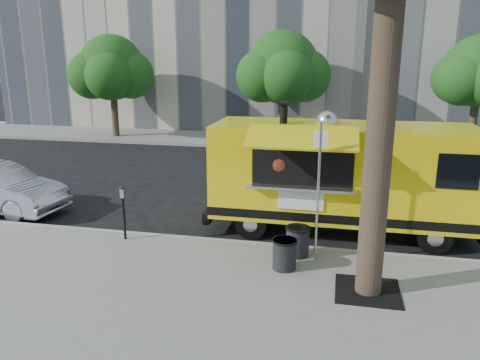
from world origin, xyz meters
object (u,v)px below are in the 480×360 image
object	(u,v)px
parking_meter	(123,206)
trash_bin_left	(284,253)
far_tree_c	(479,71)
far_tree_a	(112,68)
sign_post	(318,184)
food_truck	(339,174)
trash_bin_right	(298,240)
far_tree_b	(282,68)

from	to	relation	value
parking_meter	trash_bin_left	bearing A→B (deg)	-11.62
far_tree_c	trash_bin_left	xyz separation A→B (m)	(-7.06, -14.56, -3.23)
far_tree_a	sign_post	bearing A→B (deg)	-50.17
trash_bin_left	far_tree_a	bearing A→B (deg)	127.12
far_tree_a	sign_post	world-z (taller)	far_tree_a
parking_meter	food_truck	distance (m)	5.36
far_tree_c	far_tree_a	bearing A→B (deg)	-179.68
far_tree_a	sign_post	size ratio (longest dim) A/B	1.79
far_tree_c	parking_meter	size ratio (longest dim) A/B	3.90
far_tree_c	trash_bin_right	bearing A→B (deg)	-116.33
far_tree_c	sign_post	size ratio (longest dim) A/B	1.74
far_tree_b	far_tree_c	size ratio (longest dim) A/B	1.06
food_truck	far_tree_a	bearing A→B (deg)	135.70
far_tree_c	food_truck	xyz separation A→B (m)	(-6.03, -11.83, -2.17)
trash_bin_left	trash_bin_right	world-z (taller)	trash_bin_right
trash_bin_left	trash_bin_right	distance (m)	0.75
far_tree_c	parking_meter	world-z (taller)	far_tree_c
sign_post	trash_bin_right	distance (m)	1.41
trash_bin_left	trash_bin_right	bearing A→B (deg)	73.91
far_tree_b	far_tree_a	bearing A→B (deg)	-177.46
parking_meter	trash_bin_right	size ratio (longest dim) A/B	2.02
far_tree_b	trash_bin_right	xyz separation A→B (m)	(2.15, -14.14, -3.33)
far_tree_b	far_tree_c	world-z (taller)	far_tree_b
far_tree_c	trash_bin_left	world-z (taller)	far_tree_c
parking_meter	far_tree_b	bearing A→B (deg)	81.90
far_tree_b	trash_bin_left	world-z (taller)	far_tree_b
trash_bin_left	food_truck	bearing A→B (deg)	69.42
far_tree_a	sign_post	xyz separation A→B (m)	(11.55, -13.85, -1.93)
food_truck	trash_bin_left	bearing A→B (deg)	-110.46
far_tree_a	trash_bin_left	xyz separation A→B (m)	(10.94, -14.46, -3.29)
far_tree_b	food_truck	xyz separation A→B (m)	(2.97, -12.13, -2.28)
food_truck	trash_bin_right	distance (m)	2.41
sign_post	far_tree_a	bearing A→B (deg)	129.83
far_tree_a	parking_meter	size ratio (longest dim) A/B	4.01
far_tree_b	sign_post	xyz separation A→B (m)	(2.55, -14.25, -1.98)
parking_meter	trash_bin_right	xyz separation A→B (m)	(4.15, -0.09, -0.48)
far_tree_a	trash_bin_right	world-z (taller)	far_tree_a
far_tree_b	trash_bin_right	world-z (taller)	far_tree_b
far_tree_c	sign_post	xyz separation A→B (m)	(-6.45, -13.95, -1.87)
far_tree_c	sign_post	distance (m)	15.48
trash_bin_left	far_tree_b	bearing A→B (deg)	97.45
far_tree_a	far_tree_b	world-z (taller)	far_tree_b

